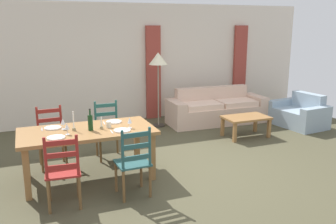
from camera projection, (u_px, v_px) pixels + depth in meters
ground_plane at (178, 169)px, 5.72m from camera, size 9.60×9.60×0.02m
wall_far at (122, 63)px, 8.37m from camera, size 9.60×0.16×2.70m
curtain_panel_left at (153, 73)px, 8.57m from camera, size 0.35×0.08×2.20m
curtain_panel_right at (240, 69)px, 9.44m from camera, size 0.35×0.08×2.20m
dining_table at (87, 135)px, 5.18m from camera, size 1.90×0.96×0.75m
dining_chair_near_left at (63, 171)px, 4.38m from camera, size 0.45×0.43×0.96m
dining_chair_near_right at (134, 162)px, 4.67m from camera, size 0.44×0.42×0.96m
dining_chair_far_left at (51, 137)px, 5.72m from camera, size 0.43×0.41×0.96m
dining_chair_far_right at (108, 130)px, 6.10m from camera, size 0.43×0.41×0.96m
dinner_plate_near_left at (56, 138)px, 4.77m from camera, size 0.24×0.24×0.02m
fork_near_left at (44, 139)px, 4.72m from camera, size 0.03×0.17×0.01m
dinner_plate_near_right at (122, 130)px, 5.10m from camera, size 0.24×0.24×0.02m
fork_near_right at (112, 132)px, 5.04m from camera, size 0.02×0.17×0.01m
dinner_plate_far_left at (53, 128)px, 5.22m from camera, size 0.24×0.24×0.02m
fork_far_left at (42, 129)px, 5.17m from camera, size 0.02×0.17×0.01m
dinner_plate_far_right at (114, 122)px, 5.55m from camera, size 0.24×0.24×0.02m
fork_far_right at (104, 123)px, 5.49m from camera, size 0.03×0.17×0.01m
wine_bottle at (90, 122)px, 5.10m from camera, size 0.07×0.07×0.32m
wine_glass_near_left at (67, 127)px, 4.90m from camera, size 0.06×0.06×0.16m
wine_glass_near_right at (130, 121)px, 5.21m from camera, size 0.06×0.06×0.16m
wine_glass_far_left at (63, 122)px, 5.15m from camera, size 0.06×0.06×0.16m
coffee_cup_primary at (109, 125)px, 5.25m from camera, size 0.07×0.07×0.09m
candle_tall at (74, 125)px, 5.09m from camera, size 0.05×0.05×0.28m
candle_short at (101, 126)px, 5.19m from camera, size 0.05×0.05×0.18m
couch at (216, 110)px, 8.36m from camera, size 2.30×0.87×0.80m
coffee_table at (246, 120)px, 7.25m from camera, size 0.90×0.56×0.42m
armchair_upholstered at (300, 115)px, 8.09m from camera, size 0.92×1.24×0.72m
standing_lamp at (158, 63)px, 7.77m from camera, size 0.40×0.40×1.64m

